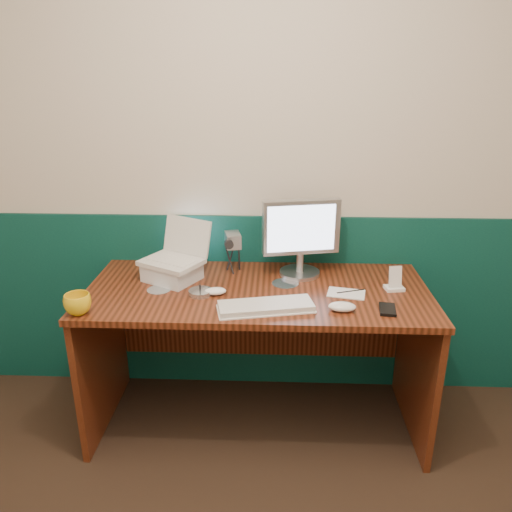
{
  "coord_description": "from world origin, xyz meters",
  "views": [
    {
      "loc": [
        0.07,
        -0.75,
        1.71
      ],
      "look_at": [
        -0.02,
        1.23,
        0.97
      ],
      "focal_mm": 35.0,
      "sensor_mm": 36.0,
      "label": 1
    }
  ],
  "objects_px": {
    "laptop": "(170,242)",
    "camcorder": "(233,254)",
    "monitor": "(301,239)",
    "keyboard": "(266,307)",
    "desk": "(257,358)",
    "mug": "(78,304)"
  },
  "relations": [
    {
      "from": "laptop",
      "to": "keyboard",
      "type": "bearing_deg",
      "value": -4.43
    },
    {
      "from": "laptop",
      "to": "monitor",
      "type": "height_order",
      "value": "monitor"
    },
    {
      "from": "mug",
      "to": "camcorder",
      "type": "distance_m",
      "value": 0.79
    },
    {
      "from": "laptop",
      "to": "monitor",
      "type": "distance_m",
      "value": 0.63
    },
    {
      "from": "laptop",
      "to": "monitor",
      "type": "bearing_deg",
      "value": 37.66
    },
    {
      "from": "mug",
      "to": "camcorder",
      "type": "xyz_separation_m",
      "value": [
        0.61,
        0.5,
        0.05
      ]
    },
    {
      "from": "laptop",
      "to": "monitor",
      "type": "relative_size",
      "value": 0.72
    },
    {
      "from": "camcorder",
      "to": "monitor",
      "type": "bearing_deg",
      "value": -17.32
    },
    {
      "from": "laptop",
      "to": "mug",
      "type": "bearing_deg",
      "value": -101.84
    },
    {
      "from": "monitor",
      "to": "camcorder",
      "type": "relative_size",
      "value": 1.99
    },
    {
      "from": "desk",
      "to": "camcorder",
      "type": "distance_m",
      "value": 0.53
    },
    {
      "from": "monitor",
      "to": "laptop",
      "type": "bearing_deg",
      "value": 176.78
    },
    {
      "from": "monitor",
      "to": "keyboard",
      "type": "bearing_deg",
      "value": -123.77
    },
    {
      "from": "desk",
      "to": "laptop",
      "type": "height_order",
      "value": "laptop"
    },
    {
      "from": "monitor",
      "to": "keyboard",
      "type": "xyz_separation_m",
      "value": [
        -0.16,
        -0.4,
        -0.18
      ]
    },
    {
      "from": "keyboard",
      "to": "camcorder",
      "type": "distance_m",
      "value": 0.47
    },
    {
      "from": "keyboard",
      "to": "mug",
      "type": "distance_m",
      "value": 0.79
    },
    {
      "from": "desk",
      "to": "mug",
      "type": "distance_m",
      "value": 0.9
    },
    {
      "from": "mug",
      "to": "camcorder",
      "type": "relative_size",
      "value": 0.59
    },
    {
      "from": "laptop",
      "to": "camcorder",
      "type": "bearing_deg",
      "value": 52.04
    },
    {
      "from": "desk",
      "to": "monitor",
      "type": "relative_size",
      "value": 4.26
    },
    {
      "from": "laptop",
      "to": "keyboard",
      "type": "distance_m",
      "value": 0.58
    }
  ]
}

